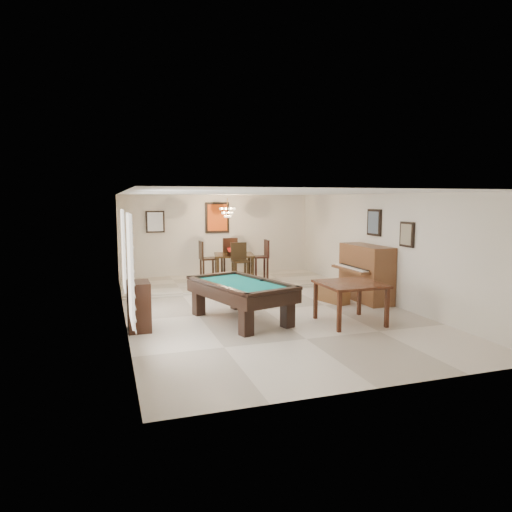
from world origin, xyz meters
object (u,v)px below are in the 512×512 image
apothecary_chest (139,306)px  dining_chair_south (240,265)px  square_table (350,303)px  dining_chair_west (208,262)px  dining_chair_north (229,257)px  upright_piano (360,273)px  dining_table (234,266)px  flower_vase (234,246)px  chandelier (227,209)px  pool_table (241,302)px  piano_bench (333,293)px  dining_chair_east (260,260)px

apothecary_chest → dining_chair_south: bearing=46.6°
square_table → dining_chair_west: dining_chair_west is taller
dining_chair_south → dining_chair_north: 1.50m
square_table → dining_chair_west: (-1.89, 4.57, 0.31)m
upright_piano → dining_table: size_ratio=1.48×
upright_piano → flower_vase: (-2.38, 2.88, 0.46)m
chandelier → upright_piano: bearing=-50.3°
upright_piano → dining_chair_west: (-3.14, 2.87, 0.04)m
apothecary_chest → dining_table: dining_table is taller
flower_vase → chandelier: (-0.14, 0.16, 1.06)m
dining_chair_south → dining_chair_west: size_ratio=0.99×
apothecary_chest → dining_table: bearing=52.5°
pool_table → piano_bench: 2.73m
chandelier → piano_bench: bearing=-58.6°
pool_table → dining_chair_west: size_ratio=1.94×
upright_piano → dining_chair_west: size_ratio=1.37×
square_table → dining_table: size_ratio=1.07×
pool_table → dining_table: size_ratio=2.10×
dining_chair_west → piano_bench: bearing=-139.9°
apothecary_chest → dining_chair_north: bearing=56.9°
dining_chair_west → dining_chair_east: dining_chair_west is taller
piano_bench → dining_chair_west: (-2.44, 2.82, 0.49)m
apothecary_chest → dining_table: 4.78m
square_table → piano_bench: (0.55, 1.75, -0.18)m
apothecary_chest → dining_chair_west: dining_chair_west is taller
dining_table → upright_piano: bearing=-50.3°
square_table → chandelier: 5.23m
pool_table → dining_chair_south: bearing=57.2°
dining_chair_east → pool_table: bearing=-20.0°
upright_piano → dining_chair_north: bearing=122.8°
dining_table → chandelier: (-0.14, 0.16, 1.62)m
pool_table → dining_table: (0.89, 3.74, 0.19)m
dining_chair_north → dining_chair_west: dining_chair_north is taller
square_table → apothecary_chest: (-4.05, 0.79, 0.06)m
upright_piano → chandelier: (-2.52, 3.04, 1.52)m
upright_piano → apothecary_chest: size_ratio=1.75×
dining_table → dining_chair_west: (-0.75, -0.01, 0.14)m
dining_chair_north → pool_table: bearing=80.0°
apothecary_chest → flower_vase: flower_vase is taller
pool_table → apothecary_chest: apothecary_chest is taller
dining_chair_south → dining_chair_west: (-0.71, 0.74, 0.01)m
dining_chair_south → dining_chair_east: (0.83, 0.76, -0.00)m
dining_chair_south → dining_table: bearing=92.4°
dining_chair_north → square_table: bearing=103.4°
flower_vase → square_table: bearing=-76.1°
dining_table → dining_chair_south: bearing=-92.8°
piano_bench → apothecary_chest: (-4.60, -0.96, 0.23)m
pool_table → dining_chair_south: size_ratio=1.97×
dining_table → piano_bench: bearing=-59.2°
pool_table → chandelier: chandelier is taller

